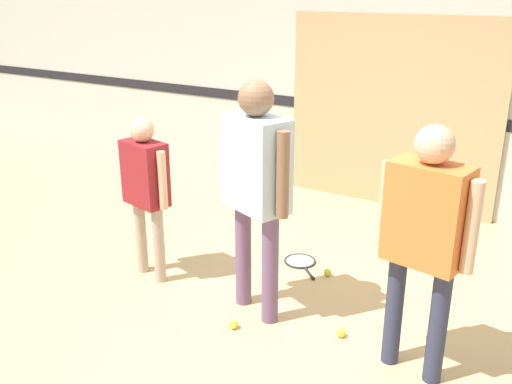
{
  "coord_description": "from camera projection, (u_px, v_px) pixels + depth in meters",
  "views": [
    {
      "loc": [
        1.77,
        -3.32,
        2.32
      ],
      "look_at": [
        -0.15,
        -0.11,
        0.95
      ],
      "focal_mm": 40.0,
      "sensor_mm": 36.0,
      "label": 1
    }
  ],
  "objects": [
    {
      "name": "person_student_left",
      "position": [
        146.0,
        182.0,
        4.54
      ],
      "size": [
        0.51,
        0.29,
        1.36
      ],
      "rotation": [
        0.0,
        0.0,
        -0.22
      ],
      "color": "tan",
      "rests_on": "ground_plane"
    },
    {
      "name": "ground_plane",
      "position": [
        281.0,
        309.0,
        4.33
      ],
      "size": [
        16.0,
        16.0,
        0.0
      ],
      "primitive_type": "plane",
      "color": "tan"
    },
    {
      "name": "person_instructor",
      "position": [
        256.0,
        176.0,
        3.94
      ],
      "size": [
        0.62,
        0.43,
        1.74
      ],
      "rotation": [
        0.0,
        0.0,
        -0.38
      ],
      "color": "#6B4C70",
      "rests_on": "ground_plane"
    },
    {
      "name": "racket_spare_on_floor",
      "position": [
        301.0,
        262.0,
        5.04
      ],
      "size": [
        0.46,
        0.45,
        0.03
      ],
      "rotation": [
        0.0,
        0.0,
        5.51
      ],
      "color": "#28282D",
      "rests_on": "ground_plane"
    },
    {
      "name": "person_student_right",
      "position": [
        425.0,
        228.0,
        3.31
      ],
      "size": [
        0.6,
        0.32,
        1.6
      ],
      "rotation": [
        0.0,
        0.0,
        2.96
      ],
      "color": "#2D334C",
      "rests_on": "ground_plane"
    },
    {
      "name": "tennis_ball_by_spare_racket",
      "position": [
        270.0,
        258.0,
        5.07
      ],
      "size": [
        0.07,
        0.07,
        0.07
      ],
      "primitive_type": "sphere",
      "color": "#CCE038",
      "rests_on": "ground_plane"
    },
    {
      "name": "wall_back",
      "position": [
        405.0,
        59.0,
        5.9
      ],
      "size": [
        16.0,
        0.07,
        3.2
      ],
      "color": "beige",
      "rests_on": "ground_plane"
    },
    {
      "name": "tennis_ball_stray_right",
      "position": [
        327.0,
        272.0,
        4.81
      ],
      "size": [
        0.07,
        0.07,
        0.07
      ],
      "primitive_type": "sphere",
      "color": "#CCE038",
      "rests_on": "ground_plane"
    },
    {
      "name": "tennis_ball_stray_left",
      "position": [
        341.0,
        333.0,
        3.98
      ],
      "size": [
        0.07,
        0.07,
        0.07
      ],
      "primitive_type": "sphere",
      "color": "#CCE038",
      "rests_on": "ground_plane"
    },
    {
      "name": "wall_panel",
      "position": [
        391.0,
        113.0,
        6.09
      ],
      "size": [
        2.31,
        0.05,
        2.04
      ],
      "color": "tan",
      "rests_on": "ground_plane"
    },
    {
      "name": "tennis_ball_near_instructor",
      "position": [
        233.0,
        324.0,
        4.07
      ],
      "size": [
        0.07,
        0.07,
        0.07
      ],
      "primitive_type": "sphere",
      "color": "#CCE038",
      "rests_on": "ground_plane"
    }
  ]
}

